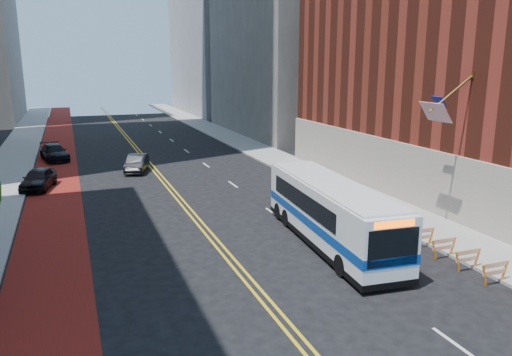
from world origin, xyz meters
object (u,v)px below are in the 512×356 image
object	(u,v)px
car_b	(137,163)
car_c	(54,152)
transit_bus	(330,212)
car_a	(38,179)

from	to	relation	value
car_b	car_c	world-z (taller)	car_c
transit_bus	car_c	size ratio (longest dim) A/B	2.33
transit_bus	car_b	world-z (taller)	transit_bus
car_a	car_b	distance (m)	8.49
car_a	car_b	bearing A→B (deg)	38.29
transit_bus	car_a	world-z (taller)	transit_bus
car_b	transit_bus	bearing A→B (deg)	-55.29
transit_bus	car_b	distance (m)	22.53
car_c	transit_bus	bearing A→B (deg)	-76.31
car_b	car_c	bearing A→B (deg)	146.41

